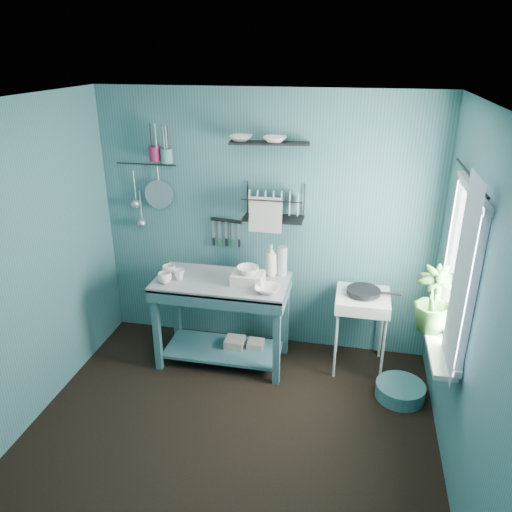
% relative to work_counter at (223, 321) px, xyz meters
% --- Properties ---
extents(floor, '(3.20, 3.20, 0.00)m').
position_rel_work_counter_xyz_m(floor, '(0.31, -1.03, -0.43)').
color(floor, black).
rests_on(floor, ground).
extents(ceiling, '(3.20, 3.20, 0.00)m').
position_rel_work_counter_xyz_m(ceiling, '(0.31, -1.03, 2.07)').
color(ceiling, silver).
rests_on(ceiling, ground).
extents(wall_back, '(3.20, 0.00, 3.20)m').
position_rel_work_counter_xyz_m(wall_back, '(0.31, 0.47, 0.82)').
color(wall_back, '#35666C').
rests_on(wall_back, ground).
extents(wall_front, '(3.20, 0.00, 3.20)m').
position_rel_work_counter_xyz_m(wall_front, '(0.31, -2.53, 0.82)').
color(wall_front, '#35666C').
rests_on(wall_front, ground).
extents(wall_left, '(0.00, 3.00, 3.00)m').
position_rel_work_counter_xyz_m(wall_left, '(-1.29, -1.03, 0.82)').
color(wall_left, '#35666C').
rests_on(wall_left, ground).
extents(wall_right, '(0.00, 3.00, 3.00)m').
position_rel_work_counter_xyz_m(wall_right, '(1.91, -1.03, 0.82)').
color(wall_right, '#35666C').
rests_on(wall_right, ground).
extents(work_counter, '(1.29, 0.77, 0.86)m').
position_rel_work_counter_xyz_m(work_counter, '(0.00, 0.00, 0.00)').
color(work_counter, '#33636C').
rests_on(work_counter, floor).
extents(mug_left, '(0.12, 0.12, 0.10)m').
position_rel_work_counter_xyz_m(mug_left, '(-0.48, -0.16, 0.48)').
color(mug_left, white).
rests_on(mug_left, work_counter).
extents(mug_mid, '(0.14, 0.14, 0.09)m').
position_rel_work_counter_xyz_m(mug_mid, '(-0.38, -0.06, 0.48)').
color(mug_mid, white).
rests_on(mug_mid, work_counter).
extents(mug_right, '(0.17, 0.17, 0.10)m').
position_rel_work_counter_xyz_m(mug_right, '(-0.50, 0.00, 0.48)').
color(mug_right, white).
rests_on(mug_right, work_counter).
extents(wash_tub, '(0.28, 0.22, 0.10)m').
position_rel_work_counter_xyz_m(wash_tub, '(0.25, -0.02, 0.48)').
color(wash_tub, silver).
rests_on(wash_tub, work_counter).
extents(tub_bowl, '(0.20, 0.19, 0.06)m').
position_rel_work_counter_xyz_m(tub_bowl, '(0.25, -0.02, 0.56)').
color(tub_bowl, white).
rests_on(tub_bowl, wash_tub).
extents(soap_bottle, '(0.11, 0.12, 0.30)m').
position_rel_work_counter_xyz_m(soap_bottle, '(0.42, 0.20, 0.58)').
color(soap_bottle, silver).
rests_on(soap_bottle, work_counter).
extents(water_bottle, '(0.09, 0.09, 0.28)m').
position_rel_work_counter_xyz_m(water_bottle, '(0.52, 0.22, 0.57)').
color(water_bottle, '#A5B3B8').
rests_on(water_bottle, work_counter).
extents(counter_bowl, '(0.22, 0.22, 0.05)m').
position_rel_work_counter_xyz_m(counter_bowl, '(0.45, -0.15, 0.46)').
color(counter_bowl, white).
rests_on(counter_bowl, work_counter).
extents(hotplate_stand, '(0.54, 0.54, 0.76)m').
position_rel_work_counter_xyz_m(hotplate_stand, '(1.27, 0.16, -0.05)').
color(hotplate_stand, silver).
rests_on(hotplate_stand, floor).
extents(frying_pan, '(0.30, 0.30, 0.03)m').
position_rel_work_counter_xyz_m(frying_pan, '(1.27, 0.16, 0.37)').
color(frying_pan, black).
rests_on(frying_pan, hotplate_stand).
extents(knife_strip, '(0.32, 0.06, 0.03)m').
position_rel_work_counter_xyz_m(knife_strip, '(-0.06, 0.44, 0.85)').
color(knife_strip, black).
rests_on(knife_strip, wall_back).
extents(dish_rack, '(0.56, 0.27, 0.32)m').
position_rel_work_counter_xyz_m(dish_rack, '(0.41, 0.34, 1.08)').
color(dish_rack, black).
rests_on(dish_rack, wall_back).
extents(upper_shelf, '(0.72, 0.27, 0.01)m').
position_rel_work_counter_xyz_m(upper_shelf, '(0.36, 0.37, 1.61)').
color(upper_shelf, black).
rests_on(upper_shelf, wall_back).
extents(shelf_bowl_left, '(0.21, 0.21, 0.05)m').
position_rel_work_counter_xyz_m(shelf_bowl_left, '(0.11, 0.37, 1.58)').
color(shelf_bowl_left, white).
rests_on(shelf_bowl_left, upper_shelf).
extents(shelf_bowl_right, '(0.21, 0.21, 0.05)m').
position_rel_work_counter_xyz_m(shelf_bowl_right, '(0.41, 0.37, 1.67)').
color(shelf_bowl_right, white).
rests_on(shelf_bowl_right, upper_shelf).
extents(utensil_cup_magenta, '(0.11, 0.11, 0.13)m').
position_rel_work_counter_xyz_m(utensil_cup_magenta, '(-0.72, 0.39, 1.47)').
color(utensil_cup_magenta, '#941B44').
rests_on(utensil_cup_magenta, wall_back).
extents(utensil_cup_teal, '(0.11, 0.11, 0.13)m').
position_rel_work_counter_xyz_m(utensil_cup_teal, '(-0.60, 0.39, 1.46)').
color(utensil_cup_teal, teal).
rests_on(utensil_cup_teal, wall_back).
extents(colander, '(0.28, 0.03, 0.28)m').
position_rel_work_counter_xyz_m(colander, '(-0.72, 0.42, 1.07)').
color(colander, '#AEB0B7').
rests_on(colander, wall_back).
extents(ladle_outer, '(0.01, 0.01, 0.30)m').
position_rel_work_counter_xyz_m(ladle_outer, '(-0.97, 0.43, 1.14)').
color(ladle_outer, '#AEB0B7').
rests_on(ladle_outer, wall_back).
extents(ladle_inner, '(0.01, 0.01, 0.30)m').
position_rel_work_counter_xyz_m(ladle_inner, '(-0.93, 0.43, 0.94)').
color(ladle_inner, '#AEB0B7').
rests_on(ladle_inner, wall_back).
extents(hook_rail, '(0.60, 0.01, 0.01)m').
position_rel_work_counter_xyz_m(hook_rail, '(-0.84, 0.44, 1.36)').
color(hook_rail, black).
rests_on(hook_rail, wall_back).
extents(window_glass, '(0.00, 1.10, 1.10)m').
position_rel_work_counter_xyz_m(window_glass, '(1.89, -0.58, 0.97)').
color(window_glass, white).
rests_on(window_glass, wall_right).
extents(windowsill, '(0.16, 0.95, 0.04)m').
position_rel_work_counter_xyz_m(windowsill, '(1.81, -0.58, 0.38)').
color(windowsill, silver).
rests_on(windowsill, wall_right).
extents(curtain, '(0.00, 1.35, 1.35)m').
position_rel_work_counter_xyz_m(curtain, '(1.83, -0.88, 1.02)').
color(curtain, silver).
rests_on(curtain, wall_right).
extents(curtain_rod, '(0.02, 1.05, 0.02)m').
position_rel_work_counter_xyz_m(curtain_rod, '(1.85, -0.58, 1.62)').
color(curtain_rod, black).
rests_on(curtain_rod, wall_right).
extents(potted_plant, '(0.34, 0.34, 0.50)m').
position_rel_work_counter_xyz_m(potted_plant, '(1.76, -0.45, 0.65)').
color(potted_plant, '#396B2B').
rests_on(potted_plant, windowsill).
extents(storage_tin_large, '(0.18, 0.18, 0.22)m').
position_rel_work_counter_xyz_m(storage_tin_large, '(0.10, 0.05, -0.32)').
color(storage_tin_large, gray).
rests_on(storage_tin_large, floor).
extents(storage_tin_small, '(0.15, 0.15, 0.20)m').
position_rel_work_counter_xyz_m(storage_tin_small, '(0.30, 0.08, -0.33)').
color(storage_tin_small, gray).
rests_on(storage_tin_small, floor).
extents(floor_basin, '(0.42, 0.42, 0.13)m').
position_rel_work_counter_xyz_m(floor_basin, '(1.64, -0.23, -0.37)').
color(floor_basin, teal).
rests_on(floor_basin, floor).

